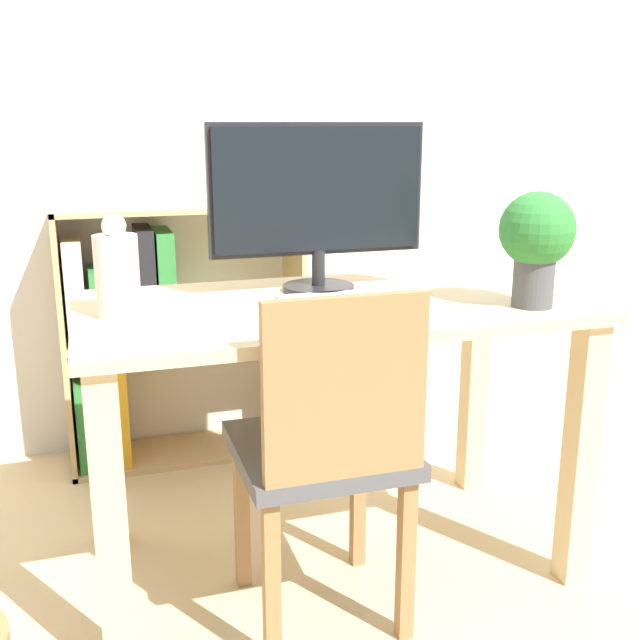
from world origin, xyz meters
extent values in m
plane|color=#CCB284|center=(0.00, 0.00, 0.00)|extent=(10.00, 10.00, 0.00)
cube|color=silver|center=(0.00, 1.00, 1.30)|extent=(8.00, 0.05, 2.60)
cube|color=#D8BC8C|center=(0.00, 0.00, 0.73)|extent=(1.29, 0.67, 0.03)
cube|color=#D8BC8C|center=(-0.59, -0.28, 0.36)|extent=(0.07, 0.07, 0.72)
cube|color=#D8BC8C|center=(0.59, -0.28, 0.36)|extent=(0.07, 0.07, 0.72)
cube|color=#D8BC8C|center=(-0.59, 0.28, 0.36)|extent=(0.07, 0.07, 0.72)
cube|color=#D8BC8C|center=(0.59, 0.28, 0.36)|extent=(0.07, 0.07, 0.72)
cylinder|color=#232326|center=(0.01, 0.13, 0.76)|extent=(0.20, 0.20, 0.02)
cylinder|color=#232326|center=(0.01, 0.13, 0.81)|extent=(0.04, 0.04, 0.10)
cube|color=#232326|center=(0.01, 0.14, 1.02)|extent=(0.59, 0.02, 0.35)
cube|color=black|center=(0.01, 0.13, 1.02)|extent=(0.57, 0.03, 0.32)
cube|color=#B2B2B7|center=(0.02, -0.02, 0.76)|extent=(0.32, 0.14, 0.02)
cylinder|color=silver|center=(-0.53, 0.01, 0.85)|extent=(0.10, 0.10, 0.19)
sphere|color=silver|center=(-0.53, 0.01, 0.97)|extent=(0.06, 0.06, 0.06)
cylinder|color=#4C4C51|center=(0.46, -0.20, 0.81)|extent=(0.10, 0.10, 0.12)
sphere|color=#2D7A33|center=(0.46, -0.20, 0.94)|extent=(0.19, 0.19, 0.19)
cube|color=#4C4C51|center=(-0.10, -0.20, 0.44)|extent=(0.40, 0.40, 0.04)
cube|color=olive|center=(-0.10, -0.39, 0.66)|extent=(0.36, 0.03, 0.40)
cube|color=olive|center=(-0.26, -0.36, 0.21)|extent=(0.04, 0.04, 0.42)
cube|color=olive|center=(0.06, -0.36, 0.21)|extent=(0.04, 0.04, 0.42)
cube|color=olive|center=(-0.26, -0.04, 0.21)|extent=(0.04, 0.04, 0.42)
cube|color=olive|center=(0.06, -0.04, 0.21)|extent=(0.04, 0.04, 0.42)
cube|color=tan|center=(-0.69, 0.83, 0.46)|extent=(0.02, 0.28, 0.92)
cube|color=tan|center=(0.13, 0.83, 0.46)|extent=(0.02, 0.28, 0.92)
cube|color=tan|center=(-0.28, 0.83, 0.01)|extent=(0.84, 0.28, 0.02)
cube|color=tan|center=(-0.28, 0.83, 0.91)|extent=(0.84, 0.28, 0.02)
cube|color=tan|center=(-0.28, 0.83, 0.46)|extent=(0.80, 0.28, 0.02)
cube|color=#2D7F38|center=(-0.65, 0.83, 0.18)|extent=(0.05, 0.24, 0.32)
cube|color=orange|center=(-0.58, 0.83, 0.22)|extent=(0.06, 0.24, 0.40)
cube|color=orange|center=(-0.52, 0.83, 0.22)|extent=(0.04, 0.24, 0.40)
cube|color=beige|center=(-0.64, 0.83, 0.65)|extent=(0.06, 0.24, 0.35)
cube|color=#2D7F38|center=(-0.57, 0.83, 0.59)|extent=(0.05, 0.24, 0.24)
cube|color=red|center=(-0.53, 0.83, 0.59)|extent=(0.04, 0.24, 0.24)
cube|color=black|center=(-0.47, 0.83, 0.60)|extent=(0.05, 0.24, 0.26)
cube|color=black|center=(-0.41, 0.83, 0.66)|extent=(0.06, 0.24, 0.38)
cube|color=#2D7F38|center=(-0.34, 0.83, 0.65)|extent=(0.06, 0.24, 0.37)
camera|label=1|loc=(-0.59, -1.78, 1.20)|focal=42.00mm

